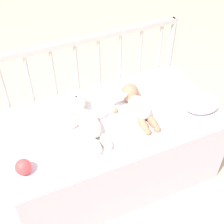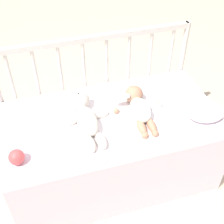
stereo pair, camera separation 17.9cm
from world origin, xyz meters
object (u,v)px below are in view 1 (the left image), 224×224
object	(u,v)px
baby	(137,104)
toy_ball	(23,167)
teddy_bear	(85,118)
small_pillow	(202,104)

from	to	relation	value
baby	toy_ball	size ratio (longest dim) A/B	4.77
teddy_bear	toy_ball	bearing A→B (deg)	-154.06
toy_ball	baby	bearing A→B (deg)	13.83
baby	teddy_bear	bearing A→B (deg)	177.28
baby	small_pillow	size ratio (longest dim) A/B	1.69
toy_ball	small_pillow	distance (m)	1.09
baby	small_pillow	bearing A→B (deg)	-20.72
baby	toy_ball	distance (m)	0.74
toy_ball	small_pillow	bearing A→B (deg)	2.02
toy_ball	small_pillow	world-z (taller)	toy_ball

